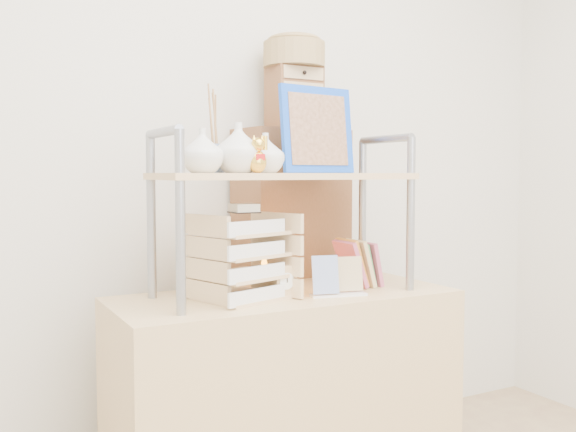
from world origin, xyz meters
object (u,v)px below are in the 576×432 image
cabinet (292,292)px  salt_lamp (275,264)px  letter_tray (244,261)px  desk (285,399)px

cabinet → salt_lamp: size_ratio=7.10×
letter_tray → salt_lamp: size_ratio=1.70×
desk → salt_lamp: salt_lamp is taller
letter_tray → salt_lamp: letter_tray is taller
cabinet → letter_tray: size_ratio=4.17×
letter_tray → desk: bearing=7.9°
salt_lamp → letter_tray: bearing=-152.0°
cabinet → desk: bearing=-127.6°
salt_lamp → cabinet: bearing=52.4°
desk → cabinet: bearing=58.4°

